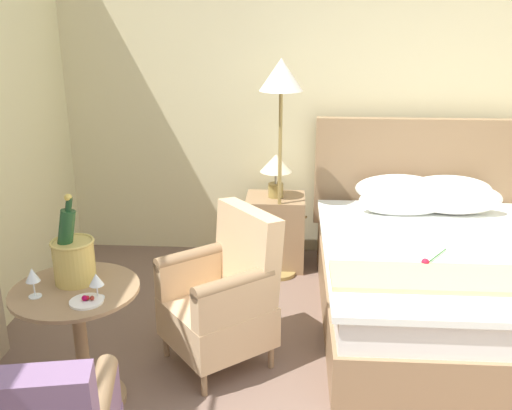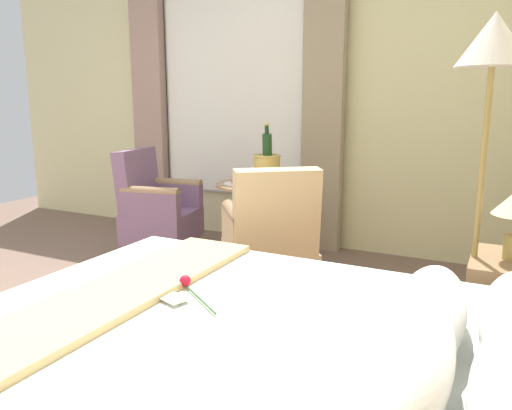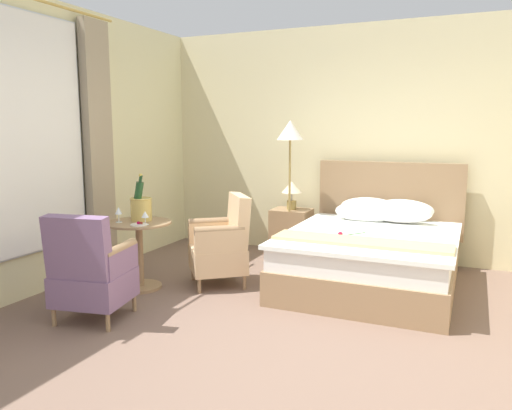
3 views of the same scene
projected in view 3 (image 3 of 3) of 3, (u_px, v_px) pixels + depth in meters
ground_plane at (287, 344)px, 3.77m from camera, size 7.15×7.15×0.00m
wall_headboard_side at (369, 143)px, 6.16m from camera, size 5.42×0.12×2.86m
wall_window_side at (16, 148)px, 4.62m from camera, size 0.27×5.77×2.86m
bed at (373, 252)px, 5.19m from camera, size 1.70×2.08×1.22m
nightstand at (291, 233)px, 6.33m from camera, size 0.50×0.39×0.60m
bedside_lamp at (292, 190)px, 6.24m from camera, size 0.25×0.25×0.35m
floor_lamp_brass at (290, 144)px, 5.98m from camera, size 0.32×0.32×1.71m
side_table_round at (140, 249)px, 5.03m from camera, size 0.65×0.65×0.69m
champagne_bucket at (141, 206)px, 5.04m from camera, size 0.22×0.22×0.48m
wine_glass_near_bucket at (119, 211)px, 4.94m from camera, size 0.07×0.07×0.15m
wine_glass_near_edge at (145, 215)px, 4.83m from camera, size 0.07×0.07×0.13m
snack_plate at (139, 224)px, 4.81m from camera, size 0.16×0.16×0.04m
armchair_by_window at (222, 244)px, 5.15m from camera, size 0.78×0.77×0.94m
armchair_facing_bed at (90, 272)px, 4.17m from camera, size 0.66×0.66×0.93m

